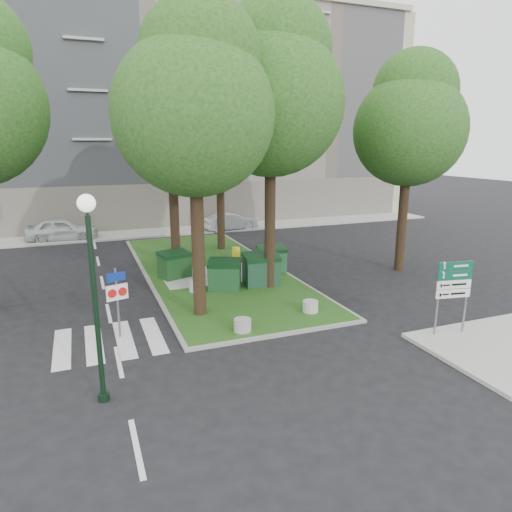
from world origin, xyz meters
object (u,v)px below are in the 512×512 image
dumpster_d (272,259)px  traffic_sign_pole (117,293)px  tree_median_near_left (196,99)px  bollard_right (310,306)px  tree_street_right (411,120)px  dumpster_c (261,269)px  tree_median_mid (172,120)px  bollard_mid (196,286)px  tree_median_far (220,97)px  dumpster_a (174,265)px  litter_bin (236,254)px  bollard_left (243,325)px  dumpster_b (225,275)px  tree_median_near_right (272,88)px  car_silver (230,222)px  directional_sign (453,286)px  street_lamp (93,276)px  car_white (62,229)px

dumpster_d → traffic_sign_pole: (-7.30, -4.92, 0.75)m
tree_median_near_left → bollard_right: bearing=-19.9°
bollard_right → tree_street_right: bearing=29.0°
dumpster_c → tree_median_mid: bearing=127.2°
dumpster_c → bollard_mid: size_ratio=2.57×
dumpster_c → tree_median_far: bearing=90.5°
dumpster_a → litter_bin: 3.93m
bollard_left → bollard_right: bollard_left is taller
bollard_left → tree_median_mid: bearing=91.9°
dumpster_b → bollard_right: (2.04, -3.65, -0.40)m
dumpster_c → litter_bin: size_ratio=2.21×
litter_bin → tree_median_near_right: bearing=-89.6°
traffic_sign_pole → car_silver: 18.26m
dumpster_c → bollard_right: bearing=-78.3°
dumpster_a → car_silver: (6.00, 10.41, -0.07)m
directional_sign → street_lamp: bearing=-170.7°
tree_median_near_right → street_lamp: size_ratio=2.33×
tree_median_far → litter_bin: 8.41m
dumpster_d → bollard_right: dumpster_d is taller
bollard_mid → tree_median_near_right: bearing=-8.1°
dumpster_b → tree_street_right: bearing=25.3°
dumpster_a → car_white: size_ratio=0.37×
dumpster_a → car_silver: dumpster_a is taller
tree_street_right → litter_bin: 10.37m
bollard_mid → street_lamp: 8.46m
dumpster_b → traffic_sign_pole: (-4.47, -3.19, 0.74)m
directional_sign → tree_median_mid: bearing=129.4°
traffic_sign_pole → car_white: traffic_sign_pole is taller
dumpster_b → car_silver: dumpster_b is taller
tree_median_far → car_silver: tree_median_far is taller
traffic_sign_pole → car_silver: size_ratio=0.59×
tree_median_mid → traffic_sign_pole: (-3.39, -7.35, -5.53)m
tree_street_right → car_white: tree_street_right is taller
bollard_right → car_white: 18.90m
dumpster_c → car_silver: 13.10m
tree_median_near_left → tree_median_near_right: size_ratio=0.92×
street_lamp → traffic_sign_pole: street_lamp is taller
tree_median_near_left → car_white: bearing=107.4°
bollard_right → directional_sign: bearing=-45.4°
bollard_mid → traffic_sign_pole: (-3.29, -3.29, 1.12)m
dumpster_c → bollard_right: size_ratio=2.84×
tree_median_mid → bollard_right: size_ratio=18.10×
bollard_right → directional_sign: (3.20, -3.25, 1.35)m
bollard_right → tree_median_near_left: bearing=160.1°
bollard_left → car_white: size_ratio=0.13×
bollard_right → car_silver: car_silver is taller
tree_median_mid → dumpster_d: tree_median_mid is taller
street_lamp → bollard_left: bearing=29.0°
tree_median_far → tree_street_right: size_ratio=1.18×
dumpster_c → car_silver: dumpster_c is taller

